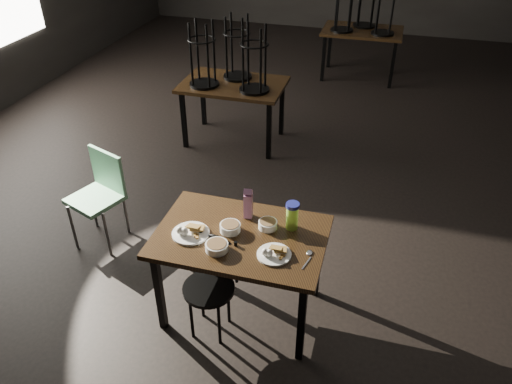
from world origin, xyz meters
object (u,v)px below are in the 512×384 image
(juice_carton, at_px, (248,204))
(water_bottle, at_px, (292,216))
(school_chair, at_px, (100,190))
(main_table, at_px, (241,243))
(bentwood_chair, at_px, (213,278))

(juice_carton, distance_m, water_bottle, 0.34)
(school_chair, bearing_deg, main_table, 1.17)
(juice_carton, relative_size, bentwood_chair, 0.31)
(main_table, distance_m, school_chair, 1.56)
(juice_carton, distance_m, school_chair, 1.52)
(juice_carton, height_order, school_chair, juice_carton)
(school_chair, bearing_deg, juice_carton, 8.96)
(water_bottle, height_order, bentwood_chair, water_bottle)
(juice_carton, xyz_separation_m, water_bottle, (0.34, -0.04, -0.00))
(main_table, height_order, juice_carton, juice_carton)
(school_chair, bearing_deg, water_bottle, 9.82)
(water_bottle, bearing_deg, bentwood_chair, -143.11)
(main_table, bearing_deg, bentwood_chair, -129.06)
(juice_carton, distance_m, bentwood_chair, 0.59)
(juice_carton, bearing_deg, water_bottle, -7.44)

